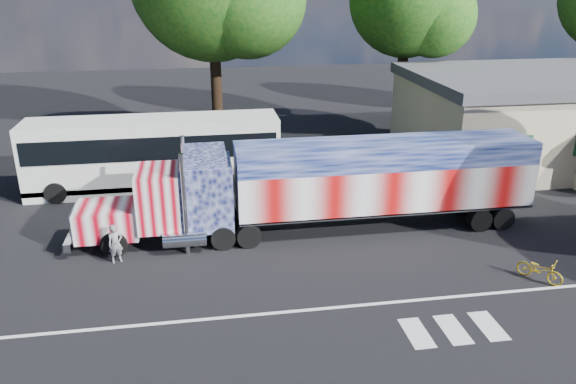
{
  "coord_description": "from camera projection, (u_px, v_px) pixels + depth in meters",
  "views": [
    {
      "loc": [
        -3.5,
        -18.65,
        10.42
      ],
      "look_at": [
        0.0,
        3.0,
        1.9
      ],
      "focal_mm": 35.0,
      "sensor_mm": 36.0,
      "label": 1
    }
  ],
  "objects": [
    {
      "name": "tree_ne_a",
      "position": [
        409.0,
        0.0,
        36.58
      ],
      "size": [
        7.95,
        7.57,
        12.73
      ],
      "color": "black",
      "rests_on": "ground"
    },
    {
      "name": "coach_bus",
      "position": [
        155.0,
        153.0,
        28.64
      ],
      "size": [
        12.66,
        2.95,
        3.68
      ],
      "color": "silver",
      "rests_on": "ground"
    },
    {
      "name": "bicycle",
      "position": [
        540.0,
        270.0,
        20.32
      ],
      "size": [
        1.48,
        1.66,
        0.87
      ],
      "primitive_type": "imported",
      "rotation": [
        0.0,
        0.0,
        0.66
      ],
      "color": "gold",
      "rests_on": "ground"
    },
    {
      "name": "woman",
      "position": [
        115.0,
        244.0,
        21.52
      ],
      "size": [
        0.66,
        0.55,
        1.55
      ],
      "primitive_type": "imported",
      "rotation": [
        0.0,
        0.0,
        0.38
      ],
      "color": "slate",
      "rests_on": "ground"
    },
    {
      "name": "semi_truck",
      "position": [
        329.0,
        184.0,
        23.72
      ],
      "size": [
        19.57,
        3.09,
        4.17
      ],
      "color": "black",
      "rests_on": "ground"
    },
    {
      "name": "ground",
      "position": [
        300.0,
        266.0,
        21.46
      ],
      "size": [
        100.0,
        100.0,
        0.0
      ],
      "primitive_type": "plane",
      "color": "black"
    },
    {
      "name": "lane_markings",
      "position": [
        373.0,
        317.0,
        18.24
      ],
      "size": [
        30.0,
        2.67,
        0.01
      ],
      "color": "silver",
      "rests_on": "ground"
    }
  ]
}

